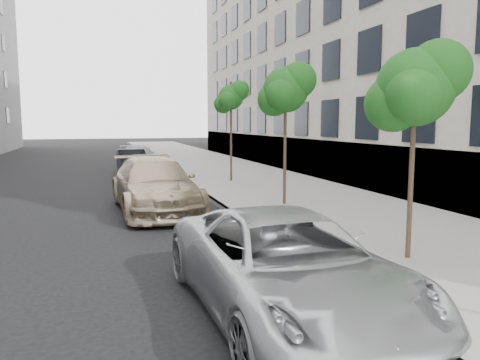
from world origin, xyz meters
name	(u,v)px	position (x,y,z in m)	size (l,w,h in m)	color
ground	(288,311)	(0.00, 0.00, 0.00)	(160.00, 160.00, 0.00)	black
sidewalk	(208,164)	(4.30, 24.00, 0.07)	(6.40, 72.00, 0.14)	gray
curb	(161,165)	(1.18, 24.00, 0.07)	(0.15, 72.00, 0.14)	#9E9B93
tree_near	(416,87)	(3.23, 1.50, 3.49)	(1.81, 1.61, 4.25)	#38281C
tree_mid	(286,90)	(3.23, 8.00, 3.87)	(1.79, 1.59, 4.61)	#38281C
tree_far	(231,97)	(3.23, 14.50, 3.95)	(1.53, 1.33, 4.58)	#38281C
minivan	(286,266)	(-0.10, -0.13, 0.75)	(2.50, 5.42, 1.51)	#B4B6B9
suv	(155,185)	(-0.98, 8.65, 0.84)	(2.36, 5.81, 1.68)	tan
sedan_blue	(145,169)	(-0.63, 15.26, 0.73)	(1.72, 4.27, 1.46)	#111E38
sedan_black	(132,162)	(-0.91, 20.04, 0.67)	(1.43, 4.09, 1.35)	black
sedan_rear	(139,156)	(-0.10, 24.93, 0.65)	(1.82, 4.48, 1.30)	#96999D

